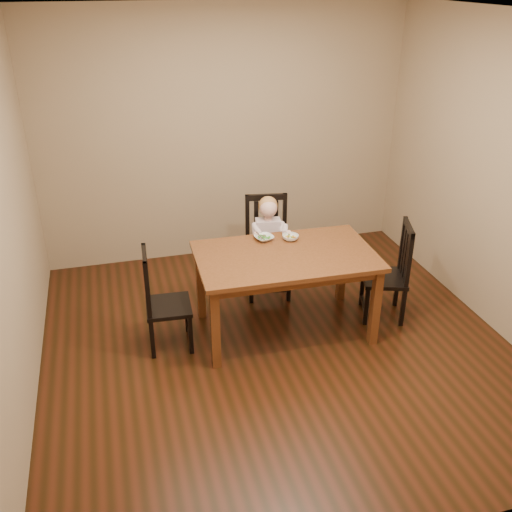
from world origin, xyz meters
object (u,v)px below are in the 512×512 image
object	(u,v)px
bowl_peas	(264,238)
bowl_veg	(290,237)
chair_left	(163,302)
chair_right	(390,273)
chair_child	(267,248)
toddler	(268,237)
dining_table	(285,263)

from	to	relation	value
bowl_peas	bowl_veg	xyz separation A→B (m)	(0.23, -0.06, 0.00)
chair_left	bowl_peas	xyz separation A→B (m)	(0.97, 0.28, 0.35)
chair_right	bowl_peas	size ratio (longest dim) A/B	5.71
chair_child	bowl_veg	size ratio (longest dim) A/B	6.75
chair_child	toddler	xyz separation A→B (m)	(-0.01, -0.05, 0.14)
chair_left	bowl_peas	world-z (taller)	chair_left
chair_right	bowl_veg	world-z (taller)	chair_right
bowl_veg	bowl_peas	bearing A→B (deg)	166.01
toddler	chair_right	bearing A→B (deg)	153.25
toddler	bowl_veg	size ratio (longest dim) A/B	3.69
bowl_peas	bowl_veg	distance (m)	0.24
chair_left	bowl_veg	world-z (taller)	chair_left
dining_table	bowl_peas	bearing A→B (deg)	107.54
dining_table	chair_child	bearing A→B (deg)	86.06
dining_table	chair_right	bearing A→B (deg)	-1.41
toddler	bowl_veg	xyz separation A→B (m)	(0.09, -0.41, 0.17)
toddler	bowl_peas	distance (m)	0.42
chair_left	chair_right	bearing A→B (deg)	91.63
chair_child	chair_left	size ratio (longest dim) A/B	1.09
dining_table	chair_right	xyz separation A→B (m)	(1.01, -0.02, -0.23)
bowl_peas	bowl_veg	world-z (taller)	bowl_veg
bowl_veg	dining_table	bearing A→B (deg)	-116.19
chair_right	toddler	world-z (taller)	chair_right
chair_right	toddler	size ratio (longest dim) A/B	1.72
chair_child	chair_right	world-z (taller)	chair_child
bowl_peas	toddler	bearing A→B (deg)	67.80
chair_left	toddler	size ratio (longest dim) A/B	1.67
chair_right	bowl_veg	bearing A→B (deg)	90.32
chair_child	chair_right	size ratio (longest dim) A/B	1.06
chair_child	chair_right	bearing A→B (deg)	151.12
chair_child	bowl_peas	distance (m)	0.53
bowl_peas	chair_left	bearing A→B (deg)	-163.99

